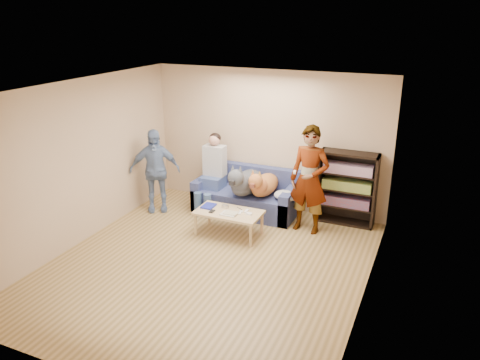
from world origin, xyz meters
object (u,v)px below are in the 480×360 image
at_px(notebook_blue, 209,206).
at_px(camera_silver, 225,206).
at_px(sofa, 247,197).
at_px(person_seated, 213,170).
at_px(dog_tan, 263,185).
at_px(bookshelf, 347,186).
at_px(dog_gray, 245,182).
at_px(person_standing_left, 155,171).
at_px(person_standing_right, 309,180).
at_px(coffee_table, 229,214).

xyz_separation_m(notebook_blue, camera_silver, (0.28, 0.07, 0.01)).
distance_m(sofa, person_seated, 0.82).
height_order(dog_tan, bookshelf, bookshelf).
bearing_deg(dog_gray, sofa, 103.77).
height_order(person_standing_left, dog_tan, person_standing_left).
bearing_deg(bookshelf, dog_tan, -164.56).
height_order(notebook_blue, dog_gray, dog_gray).
bearing_deg(notebook_blue, bookshelf, 30.33).
distance_m(dog_gray, bookshelf, 1.80).
height_order(person_standing_right, person_seated, person_standing_right).
xyz_separation_m(dog_gray, coffee_table, (0.05, -0.80, -0.29)).
bearing_deg(notebook_blue, person_standing_right, 22.45).
relative_size(sofa, person_seated, 1.29).
relative_size(person_standing_left, coffee_table, 1.43).
distance_m(dog_gray, coffee_table, 0.85).
height_order(person_standing_right, bookshelf, person_standing_right).
bearing_deg(camera_silver, dog_gray, 83.99).
distance_m(person_seated, dog_tan, 1.03).
xyz_separation_m(notebook_blue, bookshelf, (2.09, 1.22, 0.25)).
relative_size(person_standing_left, sofa, 0.83).
distance_m(camera_silver, person_seated, 1.07).
bearing_deg(notebook_blue, coffee_table, -7.13).
bearing_deg(coffee_table, sofa, 95.90).
xyz_separation_m(person_standing_left, camera_silver, (1.57, -0.28, -0.34)).
xyz_separation_m(notebook_blue, dog_gray, (0.35, 0.75, 0.23)).
bearing_deg(person_seated, person_standing_right, -6.53).
height_order(sofa, dog_gray, dog_gray).
height_order(person_standing_right, dog_tan, person_standing_right).
height_order(person_standing_left, camera_silver, person_standing_left).
xyz_separation_m(camera_silver, coffee_table, (0.12, -0.12, -0.07)).
relative_size(person_standing_right, notebook_blue, 7.06).
xyz_separation_m(camera_silver, dog_gray, (0.07, 0.68, 0.22)).
bearing_deg(bookshelf, coffee_table, -143.03).
xyz_separation_m(sofa, coffee_table, (0.11, -1.04, 0.09)).
distance_m(notebook_blue, person_seated, 0.99).
bearing_deg(sofa, coffee_table, -84.10).
height_order(camera_silver, sofa, sofa).
xyz_separation_m(camera_silver, person_seated, (-0.63, 0.79, 0.33)).
relative_size(person_standing_left, dog_gray, 1.23).
bearing_deg(sofa, bookshelf, 7.40).
height_order(camera_silver, person_seated, person_seated).
bearing_deg(person_standing_left, bookshelf, -15.84).
height_order(sofa, person_seated, person_seated).
height_order(person_standing_left, sofa, person_standing_left).
bearing_deg(coffee_table, dog_gray, 93.47).
relative_size(sofa, coffee_table, 1.73).
bearing_deg(dog_tan, coffee_table, -107.11).
bearing_deg(bookshelf, camera_silver, -147.51).
relative_size(person_standing_left, notebook_blue, 6.04).
bearing_deg(person_standing_left, sofa, -8.34).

